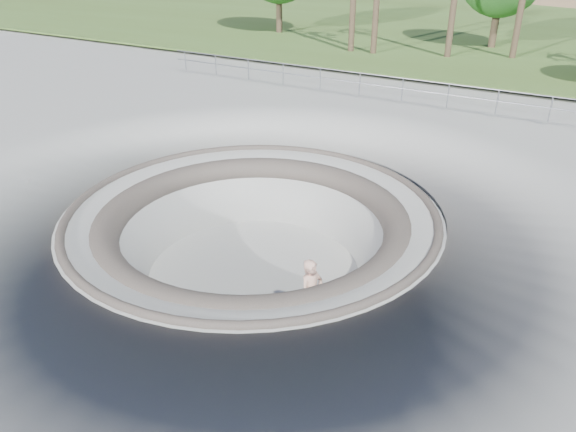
# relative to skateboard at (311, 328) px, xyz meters

# --- Properties ---
(ground) EXTENTS (180.00, 180.00, 0.00)m
(ground) POSITION_rel_skateboard_xyz_m (-2.70, 1.62, 1.84)
(ground) COLOR gray
(ground) RESTS_ON ground
(skate_bowl) EXTENTS (14.00, 14.00, 4.10)m
(skate_bowl) POSITION_rel_skateboard_xyz_m (-2.70, 1.62, 0.01)
(skate_bowl) COLOR gray
(skate_bowl) RESTS_ON ground
(grass_strip) EXTENTS (180.00, 36.00, 0.12)m
(grass_strip) POSITION_rel_skateboard_xyz_m (-2.70, 35.62, 2.06)
(grass_strip) COLOR #3E5522
(grass_strip) RESTS_ON ground
(distant_hills) EXTENTS (103.20, 45.00, 28.60)m
(distant_hills) POSITION_rel_skateboard_xyz_m (1.08, 58.79, -5.18)
(distant_hills) COLOR brown
(distant_hills) RESTS_ON ground
(safety_railing) EXTENTS (25.00, 0.06, 1.03)m
(safety_railing) POSITION_rel_skateboard_xyz_m (-2.70, 13.62, 2.53)
(safety_railing) COLOR gray
(safety_railing) RESTS_ON ground
(skateboard) EXTENTS (0.76, 0.39, 0.08)m
(skateboard) POSITION_rel_skateboard_xyz_m (0.00, 0.00, 0.00)
(skateboard) COLOR brown
(skateboard) RESTS_ON ground
(skater) EXTENTS (0.62, 0.79, 1.90)m
(skater) POSITION_rel_skateboard_xyz_m (0.00, 0.00, 0.96)
(skater) COLOR #D39E88
(skater) RESTS_ON skateboard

